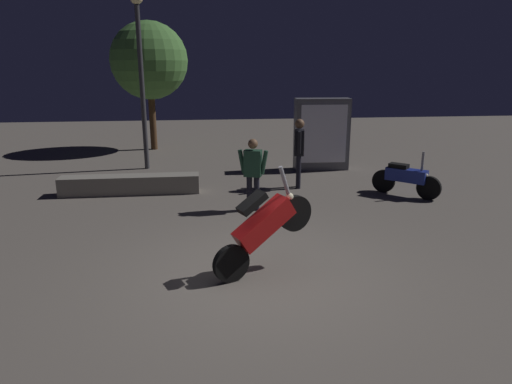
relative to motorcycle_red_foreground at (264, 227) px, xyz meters
The scene contains 9 objects.
ground_plane 0.75m from the motorcycle_red_foreground, 106.29° to the right, with size 40.00×40.00×0.00m, color #605951.
motorcycle_red_foreground is the anchor object (origin of this frame).
motorcycle_blue_parked_left 5.49m from the motorcycle_red_foreground, 44.08° to the left, with size 1.27×1.22×1.11m.
person_rider_beside 5.09m from the motorcycle_red_foreground, 72.35° to the left, with size 0.31×0.67×1.75m.
person_bystander_far 3.14m from the motorcycle_red_foreground, 86.57° to the left, with size 0.65×0.34×1.55m.
streetlamp_near 8.35m from the motorcycle_red_foreground, 108.62° to the left, with size 0.36×0.36×5.00m.
tree_left_bg 11.44m from the motorcycle_red_foreground, 103.69° to the left, with size 2.71×2.71×4.53m.
kiosk_billboard 7.38m from the motorcycle_red_foreground, 68.94° to the left, with size 1.62×0.59×2.10m.
planter_wall_low 5.48m from the motorcycle_red_foreground, 118.96° to the left, with size 3.32×0.50×0.45m.
Camera 1 is at (-0.83, -6.26, 3.07)m, focal length 32.25 mm.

